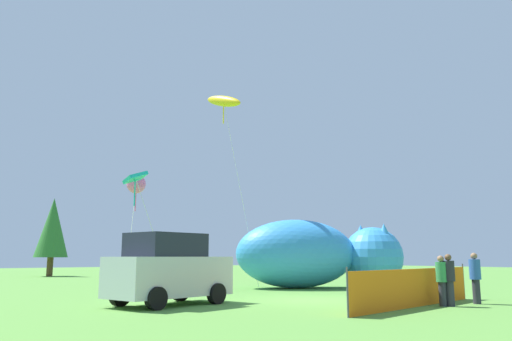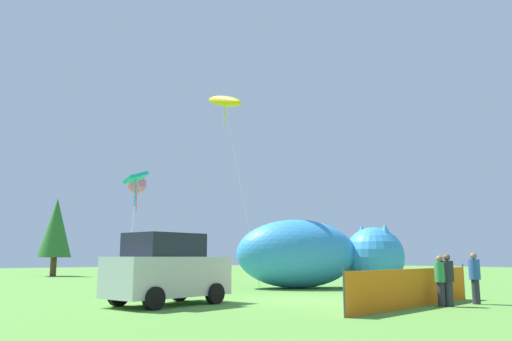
{
  "view_description": "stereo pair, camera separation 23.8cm",
  "coord_description": "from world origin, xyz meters",
  "px_view_note": "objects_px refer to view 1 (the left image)",
  "views": [
    {
      "loc": [
        -12.59,
        -13.35,
        1.54
      ],
      "look_at": [
        0.47,
        3.87,
        5.27
      ],
      "focal_mm": 35.0,
      "sensor_mm": 36.0,
      "label": 1
    },
    {
      "loc": [
        -12.4,
        -13.49,
        1.54
      ],
      "look_at": [
        0.47,
        3.87,
        5.27
      ],
      "focal_mm": 35.0,
      "sensor_mm": 36.0,
      "label": 2
    }
  ],
  "objects_px": {
    "spectator_in_black_shirt": "(442,278)",
    "spectator_in_blue_shirt": "(449,278)",
    "kite_yellow_hero": "(224,102)",
    "parked_car": "(169,270)",
    "spectator_in_red_shirt": "(475,276)",
    "folding_chair": "(380,283)",
    "kite_pink_octopus": "(136,184)",
    "inflatable_cat": "(316,256)",
    "kite_teal_diamond": "(136,179)"
  },
  "relations": [
    {
      "from": "parked_car",
      "to": "inflatable_cat",
      "type": "bearing_deg",
      "value": 6.58
    },
    {
      "from": "parked_car",
      "to": "folding_chair",
      "type": "xyz_separation_m",
      "value": [
        7.6,
        -2.31,
        -0.55
      ]
    },
    {
      "from": "folding_chair",
      "to": "spectator_in_red_shirt",
      "type": "bearing_deg",
      "value": -125.85
    },
    {
      "from": "parked_car",
      "to": "kite_teal_diamond",
      "type": "height_order",
      "value": "kite_teal_diamond"
    },
    {
      "from": "inflatable_cat",
      "to": "spectator_in_red_shirt",
      "type": "xyz_separation_m",
      "value": [
        -1.62,
        -9.19,
        -0.64
      ]
    },
    {
      "from": "parked_car",
      "to": "spectator_in_red_shirt",
      "type": "height_order",
      "value": "parked_car"
    },
    {
      "from": "parked_car",
      "to": "kite_teal_diamond",
      "type": "relative_size",
      "value": 0.8
    },
    {
      "from": "kite_yellow_hero",
      "to": "spectator_in_black_shirt",
      "type": "bearing_deg",
      "value": -91.86
    },
    {
      "from": "inflatable_cat",
      "to": "kite_yellow_hero",
      "type": "bearing_deg",
      "value": 152.07
    },
    {
      "from": "spectator_in_red_shirt",
      "to": "kite_teal_diamond",
      "type": "xyz_separation_m",
      "value": [
        -6.83,
        12.06,
        4.09
      ]
    },
    {
      "from": "spectator_in_blue_shirt",
      "to": "spectator_in_red_shirt",
      "type": "bearing_deg",
      "value": -2.06
    },
    {
      "from": "inflatable_cat",
      "to": "kite_teal_diamond",
      "type": "xyz_separation_m",
      "value": [
        -8.45,
        2.86,
        3.45
      ]
    },
    {
      "from": "inflatable_cat",
      "to": "folding_chair",
      "type": "bearing_deg",
      "value": -83.12
    },
    {
      "from": "folding_chair",
      "to": "spectator_in_red_shirt",
      "type": "height_order",
      "value": "spectator_in_red_shirt"
    },
    {
      "from": "spectator_in_red_shirt",
      "to": "kite_teal_diamond",
      "type": "distance_m",
      "value": 14.45
    },
    {
      "from": "inflatable_cat",
      "to": "spectator_in_red_shirt",
      "type": "bearing_deg",
      "value": -71.17
    },
    {
      "from": "spectator_in_red_shirt",
      "to": "folding_chair",
      "type": "bearing_deg",
      "value": 101.9
    },
    {
      "from": "kite_pink_octopus",
      "to": "inflatable_cat",
      "type": "bearing_deg",
      "value": -26.74
    },
    {
      "from": "spectator_in_red_shirt",
      "to": "kite_yellow_hero",
      "type": "xyz_separation_m",
      "value": [
        -1.18,
        13.47,
        9.19
      ]
    },
    {
      "from": "spectator_in_blue_shirt",
      "to": "kite_yellow_hero",
      "type": "relative_size",
      "value": 0.15
    },
    {
      "from": "folding_chair",
      "to": "spectator_in_blue_shirt",
      "type": "xyz_separation_m",
      "value": [
        -0.73,
        -3.34,
        0.32
      ]
    },
    {
      "from": "kite_teal_diamond",
      "to": "kite_yellow_hero",
      "type": "xyz_separation_m",
      "value": [
        5.65,
        1.41,
        5.1
      ]
    },
    {
      "from": "spectator_in_blue_shirt",
      "to": "spectator_in_red_shirt",
      "type": "xyz_separation_m",
      "value": [
        1.45,
        -0.05,
        0.02
      ]
    },
    {
      "from": "spectator_in_red_shirt",
      "to": "spectator_in_black_shirt",
      "type": "bearing_deg",
      "value": 172.55
    },
    {
      "from": "spectator_in_red_shirt",
      "to": "kite_teal_diamond",
      "type": "relative_size",
      "value": 0.31
    },
    {
      "from": "spectator_in_blue_shirt",
      "to": "kite_pink_octopus",
      "type": "height_order",
      "value": "kite_pink_octopus"
    },
    {
      "from": "spectator_in_black_shirt",
      "to": "spectator_in_blue_shirt",
      "type": "distance_m",
      "value": 0.23
    },
    {
      "from": "folding_chair",
      "to": "kite_yellow_hero",
      "type": "relative_size",
      "value": 0.09
    },
    {
      "from": "parked_car",
      "to": "spectator_in_red_shirt",
      "type": "distance_m",
      "value": 10.09
    },
    {
      "from": "spectator_in_black_shirt",
      "to": "spectator_in_blue_shirt",
      "type": "bearing_deg",
      "value": -43.34
    },
    {
      "from": "spectator_in_red_shirt",
      "to": "parked_car",
      "type": "bearing_deg",
      "value": 145.58
    },
    {
      "from": "folding_chair",
      "to": "spectator_in_blue_shirt",
      "type": "relative_size",
      "value": 0.6
    },
    {
      "from": "spectator_in_black_shirt",
      "to": "kite_yellow_hero",
      "type": "distance_m",
      "value": 16.16
    },
    {
      "from": "inflatable_cat",
      "to": "kite_yellow_hero",
      "type": "xyz_separation_m",
      "value": [
        -2.8,
        4.28,
        8.55
      ]
    },
    {
      "from": "spectator_in_blue_shirt",
      "to": "kite_teal_diamond",
      "type": "bearing_deg",
      "value": 114.16
    },
    {
      "from": "inflatable_cat",
      "to": "kite_pink_octopus",
      "type": "distance_m",
      "value": 9.5
    },
    {
      "from": "folding_chair",
      "to": "kite_yellow_hero",
      "type": "xyz_separation_m",
      "value": [
        -0.47,
        10.07,
        9.53
      ]
    },
    {
      "from": "folding_chair",
      "to": "kite_pink_octopus",
      "type": "bearing_deg",
      "value": 71.98
    },
    {
      "from": "folding_chair",
      "to": "kite_pink_octopus",
      "type": "distance_m",
      "value": 12.1
    },
    {
      "from": "parked_car",
      "to": "kite_yellow_hero",
      "type": "xyz_separation_m",
      "value": [
        7.13,
        7.77,
        8.98
      ]
    },
    {
      "from": "spectator_in_blue_shirt",
      "to": "kite_yellow_hero",
      "type": "height_order",
      "value": "kite_yellow_hero"
    },
    {
      "from": "folding_chair",
      "to": "inflatable_cat",
      "type": "relative_size",
      "value": 0.11
    },
    {
      "from": "spectator_in_red_shirt",
      "to": "kite_pink_octopus",
      "type": "bearing_deg",
      "value": 115.57
    },
    {
      "from": "inflatable_cat",
      "to": "spectator_in_red_shirt",
      "type": "height_order",
      "value": "inflatable_cat"
    },
    {
      "from": "parked_car",
      "to": "inflatable_cat",
      "type": "xyz_separation_m",
      "value": [
        9.94,
        3.49,
        0.44
      ]
    },
    {
      "from": "folding_chair",
      "to": "spectator_in_black_shirt",
      "type": "relative_size",
      "value": 0.62
    },
    {
      "from": "folding_chair",
      "to": "inflatable_cat",
      "type": "distance_m",
      "value": 6.33
    },
    {
      "from": "spectator_in_black_shirt",
      "to": "kite_yellow_hero",
      "type": "height_order",
      "value": "kite_yellow_hero"
    },
    {
      "from": "kite_pink_octopus",
      "to": "folding_chair",
      "type": "bearing_deg",
      "value": -60.27
    },
    {
      "from": "parked_car",
      "to": "spectator_in_blue_shirt",
      "type": "relative_size",
      "value": 2.68
    }
  ]
}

